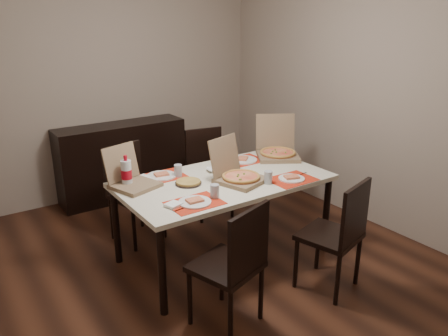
{
  "coord_description": "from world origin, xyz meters",
  "views": [
    {
      "loc": [
        -1.81,
        -2.99,
        2.08
      ],
      "look_at": [
        0.2,
        -0.07,
        0.85
      ],
      "focal_mm": 35.0,
      "sensor_mm": 36.0,
      "label": 1
    }
  ],
  "objects_px": {
    "chair_far_left": "(131,188)",
    "dip_bowl": "(213,170)",
    "sideboard": "(123,161)",
    "soda_bottle": "(127,173)",
    "chair_far_right": "(208,168)",
    "chair_near_right": "(339,232)",
    "pizza_box_center": "(238,175)",
    "chair_near_left": "(234,262)",
    "dining_table": "(224,186)"
  },
  "relations": [
    {
      "from": "chair_far_left",
      "to": "dip_bowl",
      "type": "xyz_separation_m",
      "value": [
        0.55,
        -0.61,
        0.25
      ]
    },
    {
      "from": "sideboard",
      "to": "dip_bowl",
      "type": "relative_size",
      "value": 12.14
    },
    {
      "from": "soda_bottle",
      "to": "chair_far_right",
      "type": "bearing_deg",
      "value": 27.11
    },
    {
      "from": "chair_near_right",
      "to": "soda_bottle",
      "type": "distance_m",
      "value": 1.76
    },
    {
      "from": "chair_far_left",
      "to": "pizza_box_center",
      "type": "xyz_separation_m",
      "value": [
        0.59,
        -0.94,
        0.3
      ]
    },
    {
      "from": "dip_bowl",
      "to": "soda_bottle",
      "type": "xyz_separation_m",
      "value": [
        -0.79,
        0.1,
        0.1
      ]
    },
    {
      "from": "chair_far_left",
      "to": "chair_near_left",
      "type": "bearing_deg",
      "value": -88.91
    },
    {
      "from": "chair_far_left",
      "to": "dip_bowl",
      "type": "height_order",
      "value": "chair_far_left"
    },
    {
      "from": "pizza_box_center",
      "to": "dining_table",
      "type": "bearing_deg",
      "value": 120.33
    },
    {
      "from": "chair_far_left",
      "to": "dining_table",
      "type": "bearing_deg",
      "value": -57.71
    },
    {
      "from": "pizza_box_center",
      "to": "dip_bowl",
      "type": "relative_size",
      "value": 3.94
    },
    {
      "from": "chair_near_right",
      "to": "pizza_box_center",
      "type": "relative_size",
      "value": 1.91
    },
    {
      "from": "chair_near_right",
      "to": "dip_bowl",
      "type": "distance_m",
      "value": 1.24
    },
    {
      "from": "dining_table",
      "to": "pizza_box_center",
      "type": "height_order",
      "value": "pizza_box_center"
    },
    {
      "from": "chair_far_right",
      "to": "soda_bottle",
      "type": "height_order",
      "value": "soda_bottle"
    },
    {
      "from": "sideboard",
      "to": "soda_bottle",
      "type": "distance_m",
      "value": 1.69
    },
    {
      "from": "chair_far_left",
      "to": "sideboard",
      "type": "bearing_deg",
      "value": 72.61
    },
    {
      "from": "chair_near_left",
      "to": "pizza_box_center",
      "type": "height_order",
      "value": "pizza_box_center"
    },
    {
      "from": "chair_near_right",
      "to": "chair_far_right",
      "type": "distance_m",
      "value": 1.84
    },
    {
      "from": "chair_near_right",
      "to": "dip_bowl",
      "type": "bearing_deg",
      "value": 109.26
    },
    {
      "from": "chair_near_right",
      "to": "soda_bottle",
      "type": "xyz_separation_m",
      "value": [
        -1.19,
        1.24,
        0.35
      ]
    },
    {
      "from": "chair_far_left",
      "to": "soda_bottle",
      "type": "height_order",
      "value": "soda_bottle"
    },
    {
      "from": "pizza_box_center",
      "to": "soda_bottle",
      "type": "relative_size",
      "value": 1.82
    },
    {
      "from": "chair_far_left",
      "to": "chair_far_right",
      "type": "height_order",
      "value": "same"
    },
    {
      "from": "sideboard",
      "to": "chair_far_right",
      "type": "height_order",
      "value": "chair_far_right"
    },
    {
      "from": "chair_near_right",
      "to": "chair_far_right",
      "type": "relative_size",
      "value": 1.0
    },
    {
      "from": "soda_bottle",
      "to": "pizza_box_center",
      "type": "bearing_deg",
      "value": -27.15
    },
    {
      "from": "chair_far_left",
      "to": "chair_far_right",
      "type": "xyz_separation_m",
      "value": [
        0.93,
        0.08,
        0.0
      ]
    },
    {
      "from": "sideboard",
      "to": "chair_near_left",
      "type": "relative_size",
      "value": 1.61
    },
    {
      "from": "chair_near_left",
      "to": "pizza_box_center",
      "type": "distance_m",
      "value": 0.96
    },
    {
      "from": "sideboard",
      "to": "chair_far_left",
      "type": "bearing_deg",
      "value": -107.39
    },
    {
      "from": "dining_table",
      "to": "chair_near_left",
      "type": "distance_m",
      "value": 0.98
    },
    {
      "from": "chair_near_left",
      "to": "dip_bowl",
      "type": "distance_m",
      "value": 1.2
    },
    {
      "from": "chair_far_left",
      "to": "pizza_box_center",
      "type": "height_order",
      "value": "pizza_box_center"
    },
    {
      "from": "chair_near_right",
      "to": "chair_far_left",
      "type": "distance_m",
      "value": 2.0
    },
    {
      "from": "sideboard",
      "to": "pizza_box_center",
      "type": "height_order",
      "value": "pizza_box_center"
    },
    {
      "from": "sideboard",
      "to": "chair_far_left",
      "type": "distance_m",
      "value": 1.08
    },
    {
      "from": "dip_bowl",
      "to": "chair_near_left",
      "type": "bearing_deg",
      "value": -116.38
    },
    {
      "from": "sideboard",
      "to": "dining_table",
      "type": "distance_m",
      "value": 1.88
    },
    {
      "from": "dining_table",
      "to": "pizza_box_center",
      "type": "relative_size",
      "value": 3.7
    },
    {
      "from": "soda_bottle",
      "to": "chair_near_left",
      "type": "bearing_deg",
      "value": -76.76
    },
    {
      "from": "chair_near_left",
      "to": "soda_bottle",
      "type": "distance_m",
      "value": 1.23
    },
    {
      "from": "pizza_box_center",
      "to": "soda_bottle",
      "type": "distance_m",
      "value": 0.93
    },
    {
      "from": "chair_near_right",
      "to": "pizza_box_center",
      "type": "bearing_deg",
      "value": 114.0
    },
    {
      "from": "chair_far_left",
      "to": "dip_bowl",
      "type": "distance_m",
      "value": 0.86
    },
    {
      "from": "dining_table",
      "to": "soda_bottle",
      "type": "distance_m",
      "value": 0.84
    },
    {
      "from": "pizza_box_center",
      "to": "chair_near_right",
      "type": "bearing_deg",
      "value": -66.0
    },
    {
      "from": "dining_table",
      "to": "chair_far_right",
      "type": "distance_m",
      "value": 1.01
    },
    {
      "from": "sideboard",
      "to": "dip_bowl",
      "type": "xyz_separation_m",
      "value": [
        0.23,
        -1.64,
        0.32
      ]
    },
    {
      "from": "chair_near_right",
      "to": "pizza_box_center",
      "type": "distance_m",
      "value": 0.94
    }
  ]
}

